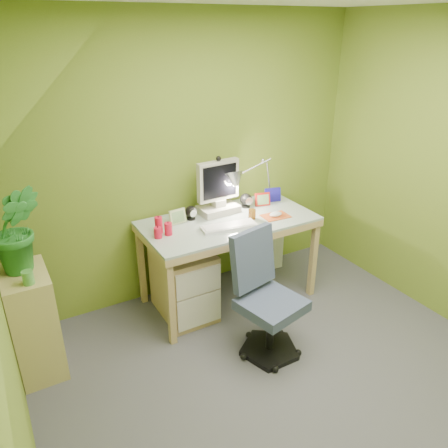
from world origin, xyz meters
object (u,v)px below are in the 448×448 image
side_ledge (34,323)px  potted_plant (17,229)px  monitor (218,182)px  task_chair (272,304)px  radiator (262,250)px  desk (228,260)px  desk_lamp (263,170)px

side_ledge → potted_plant: potted_plant is taller
monitor → task_chair: (-0.09, -0.96, -0.62)m
monitor → radiator: bearing=9.2°
desk → task_chair: size_ratio=1.69×
desk_lamp → potted_plant: bearing=-172.3°
side_ledge → task_chair: 1.66m
task_chair → radiator: size_ratio=2.12×
monitor → potted_plant: bearing=-174.3°
monitor → radiator: (0.56, 0.12, -0.85)m
monitor → potted_plant: 1.60m
desk → potted_plant: bearing=-178.1°
side_ledge → potted_plant: bearing=65.8°
side_ledge → task_chair: bearing=-23.9°
monitor → desk_lamp: 0.45m
potted_plant → radiator: (2.15, 0.35, -0.88)m
side_ledge → desk: bearing=3.7°
desk_lamp → radiator: (0.11, 0.12, -0.88)m
desk → side_ledge: (-1.61, -0.10, 0.00)m
monitor → desk_lamp: bearing=-2.7°
potted_plant → side_ledge: bearing=-114.2°
side_ledge → task_chair: task_chair is taller
desk_lamp → side_ledge: 2.19m
desk → radiator: bearing=28.0°
desk_lamp → task_chair: 1.28m
desk_lamp → desk: bearing=-157.0°
potted_plant → radiator: potted_plant is taller
task_chair → side_ledge: bearing=143.6°
side_ledge → monitor: bearing=10.0°
side_ledge → radiator: bearing=10.5°
monitor → radiator: 1.02m
task_chair → radiator: task_chair is taller
desk_lamp → potted_plant: size_ratio=1.04×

